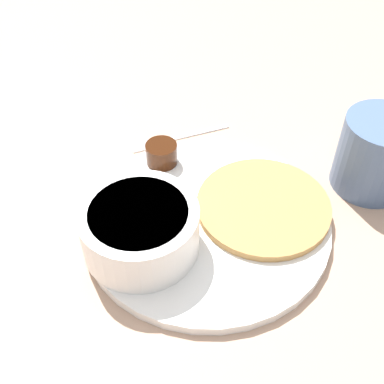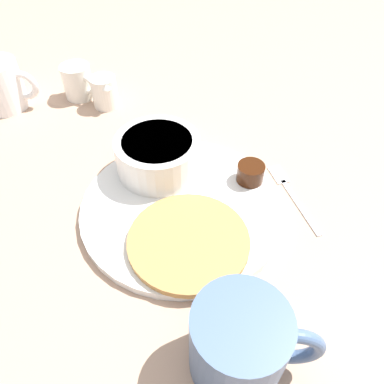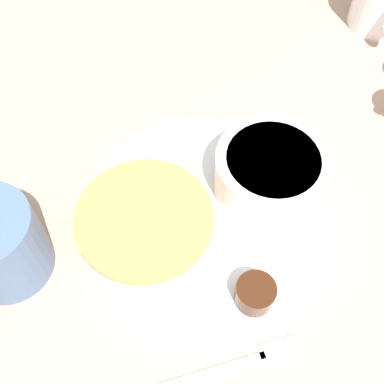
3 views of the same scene
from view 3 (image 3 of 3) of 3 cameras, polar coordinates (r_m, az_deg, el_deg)
ground_plane at (r=0.54m, az=1.43°, el=-3.11°), size 4.00×4.00×0.00m
plate at (r=0.54m, az=1.45°, el=-2.80°), size 0.28×0.28×0.01m
pancake_stack at (r=0.53m, az=-5.70°, el=-3.11°), size 0.15×0.15×0.01m
bowl at (r=0.53m, az=9.30°, el=2.41°), size 0.12×0.12×0.05m
syrup_cup at (r=0.48m, az=7.49°, el=-11.85°), size 0.04×0.04×0.03m
butter_ramekin at (r=0.55m, az=12.44°, el=1.28°), size 0.04×0.04×0.04m
fork at (r=0.49m, az=6.39°, el=-19.24°), size 0.06×0.14×0.00m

